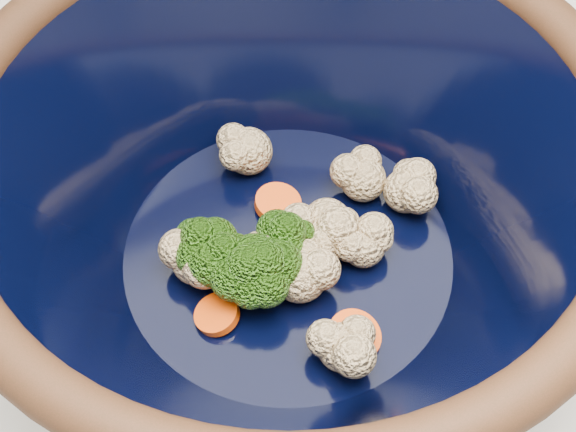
% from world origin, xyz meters
% --- Properties ---
extents(counter, '(1.20, 1.20, 0.90)m').
position_xyz_m(counter, '(0.00, 0.00, 0.45)').
color(counter, silver).
rests_on(counter, ground).
extents(mixing_bowl, '(0.45, 0.45, 0.17)m').
position_xyz_m(mixing_bowl, '(-0.07, -0.08, 0.99)').
color(mixing_bowl, black).
rests_on(mixing_bowl, counter).
extents(vegetable_pile, '(0.17, 0.19, 0.05)m').
position_xyz_m(vegetable_pile, '(-0.08, -0.09, 0.96)').
color(vegetable_pile, '#608442').
rests_on(vegetable_pile, mixing_bowl).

